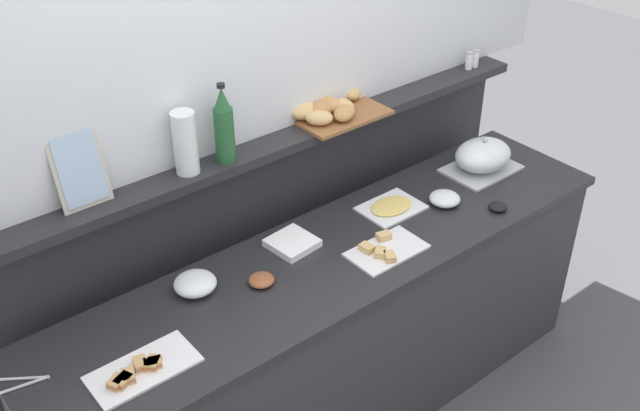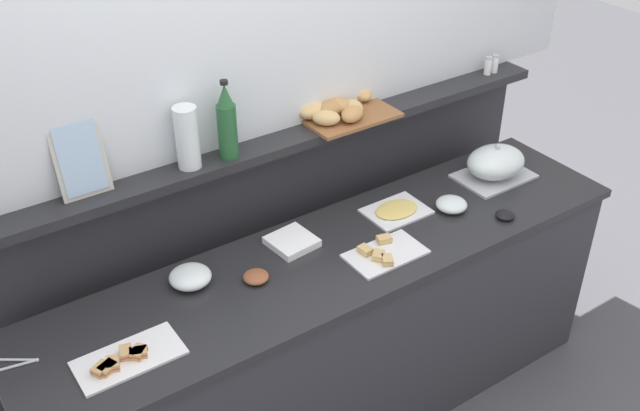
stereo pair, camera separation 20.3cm
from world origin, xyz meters
TOP-DOWN VIEW (x-y plane):
  - ground_plane at (0.00, 0.60)m, footprint 12.00×12.00m
  - buffet_counter at (0.00, 0.00)m, footprint 2.57×0.60m
  - back_ledge_unit at (0.00, 0.48)m, footprint 2.72×0.22m
  - sandwich_platter_rear at (-0.90, -0.09)m, footprint 0.35×0.18m
  - sandwich_platter_side at (0.14, -0.11)m, footprint 0.31×0.18m
  - cold_cuts_platter at (0.38, 0.10)m, footprint 0.26×0.20m
  - serving_cloche at (0.93, 0.07)m, footprint 0.34×0.24m
  - glass_bowl_large at (0.58, -0.02)m, footprint 0.13×0.13m
  - glass_bowl_medium at (-0.55, 0.16)m, footprint 0.16×0.16m
  - condiment_bowl_teal at (0.73, -0.19)m, footprint 0.08×0.08m
  - condiment_bowl_dark at (-0.34, 0.04)m, footprint 0.10×0.10m
  - serving_tongs at (-1.22, 0.11)m, footprint 0.18×0.11m
  - napkin_stack at (-0.11, 0.15)m, footprint 0.19×0.19m
  - wine_bottle_green at (-0.24, 0.39)m, footprint 0.08×0.08m
  - salt_shaker at (1.16, 0.40)m, footprint 0.03×0.03m
  - pepper_shaker at (1.20, 0.40)m, footprint 0.03×0.03m
  - bread_basket at (0.30, 0.42)m, footprint 0.41×0.28m
  - framed_picture at (-0.79, 0.44)m, footprint 0.18×0.08m
  - water_carafe at (-0.40, 0.40)m, footprint 0.09×0.09m

SIDE VIEW (x-z plane):
  - ground_plane at x=0.00m, z-range 0.00..0.00m
  - buffet_counter at x=0.00m, z-range 0.00..0.92m
  - back_ledge_unit at x=0.00m, z-range 0.03..1.29m
  - serving_tongs at x=-1.22m, z-range 0.92..0.93m
  - cold_cuts_platter at x=0.38m, z-range 0.92..0.94m
  - sandwich_platter_side at x=0.14m, z-range 0.91..0.95m
  - sandwich_platter_rear at x=-0.90m, z-range 0.91..0.95m
  - condiment_bowl_teal at x=0.73m, z-range 0.92..0.95m
  - napkin_stack at x=-0.11m, z-range 0.92..0.95m
  - condiment_bowl_dark at x=-0.34m, z-range 0.92..0.95m
  - glass_bowl_large at x=0.58m, z-range 0.92..0.97m
  - glass_bowl_medium at x=-0.55m, z-range 0.92..0.98m
  - serving_cloche at x=0.93m, z-range 0.91..1.08m
  - bread_basket at x=0.30m, z-range 1.25..1.33m
  - salt_shaker at x=1.16m, z-range 1.25..1.34m
  - pepper_shaker at x=1.20m, z-range 1.25..1.34m
  - water_carafe at x=-0.40m, z-range 1.25..1.50m
  - framed_picture at x=-0.79m, z-range 1.25..1.53m
  - wine_bottle_green at x=-0.24m, z-range 1.24..1.55m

